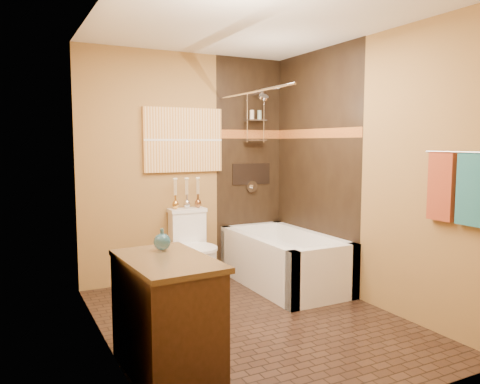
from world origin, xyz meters
TOP-DOWN VIEW (x-y plane):
  - floor at (0.00, 0.00)m, footprint 3.00×3.00m
  - wall_left at (-1.20, 0.00)m, footprint 0.02×3.00m
  - wall_right at (1.20, 0.00)m, footprint 0.02×3.00m
  - wall_back at (0.00, 1.50)m, footprint 2.40×0.02m
  - wall_front at (0.00, -1.50)m, footprint 2.40×0.02m
  - ceiling at (0.00, 0.00)m, footprint 3.00×3.00m
  - alcove_tile_back at (0.78, 1.49)m, footprint 0.85×0.01m
  - alcove_tile_right at (1.19, 0.75)m, footprint 0.01×1.50m
  - mosaic_band_back at (0.78, 1.48)m, footprint 0.85×0.01m
  - mosaic_band_right at (1.18, 0.75)m, footprint 0.01×1.50m
  - alcove_niche at (0.80, 1.48)m, footprint 0.50×0.01m
  - shower_fixtures at (0.80, 1.38)m, footprint 0.24×0.33m
  - curtain_rod at (0.40, 0.75)m, footprint 0.03×1.55m
  - towel_bar at (1.15, -1.05)m, footprint 0.02×0.55m
  - towel_teal at (1.16, -1.18)m, footprint 0.05×0.22m
  - towel_rust at (1.16, -0.92)m, footprint 0.05×0.22m
  - sunset_painting at (-0.05, 1.48)m, footprint 0.90×0.04m
  - vanity_mirror at (-1.19, -0.52)m, footprint 0.01×1.00m
  - bathtub at (0.80, 0.75)m, footprint 0.80×1.50m
  - toilet at (-0.05, 1.21)m, footprint 0.41×0.60m
  - vanity at (-0.92, -0.52)m, footprint 0.58×0.90m
  - teal_bottle at (-0.87, -0.29)m, footprint 0.13×0.13m
  - bud_vases at (-0.05, 1.39)m, footprint 0.33×0.07m

SIDE VIEW (x-z plane):
  - floor at x=0.00m, z-range 0.00..0.00m
  - bathtub at x=0.80m, z-range -0.05..0.50m
  - vanity at x=-0.92m, z-range 0.00..0.77m
  - toilet at x=-0.05m, z-range 0.00..0.81m
  - teal_bottle at x=-0.87m, z-range 0.75..0.94m
  - bud_vases at x=-0.05m, z-range 0.82..1.15m
  - alcove_niche at x=0.80m, z-range 1.02..1.27m
  - towel_teal at x=1.16m, z-range 0.92..1.44m
  - towel_rust at x=1.16m, z-range 0.92..1.44m
  - wall_left at x=-1.20m, z-range 0.00..2.50m
  - wall_right at x=1.20m, z-range 0.00..2.50m
  - wall_back at x=0.00m, z-range 0.00..2.50m
  - wall_front at x=0.00m, z-range 0.00..2.50m
  - alcove_tile_back at x=0.78m, z-range 0.00..2.50m
  - alcove_tile_right at x=1.19m, z-range 0.00..2.50m
  - towel_bar at x=1.15m, z-range 1.44..1.46m
  - vanity_mirror at x=-1.19m, z-range 1.05..1.95m
  - sunset_painting at x=-0.05m, z-range 1.20..1.90m
  - mosaic_band_back at x=0.78m, z-range 1.57..1.67m
  - mosaic_band_right at x=1.18m, z-range 1.57..1.67m
  - shower_fixtures at x=0.80m, z-range 1.08..2.25m
  - curtain_rod at x=0.40m, z-range 2.01..2.03m
  - ceiling at x=0.00m, z-range 2.50..2.50m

